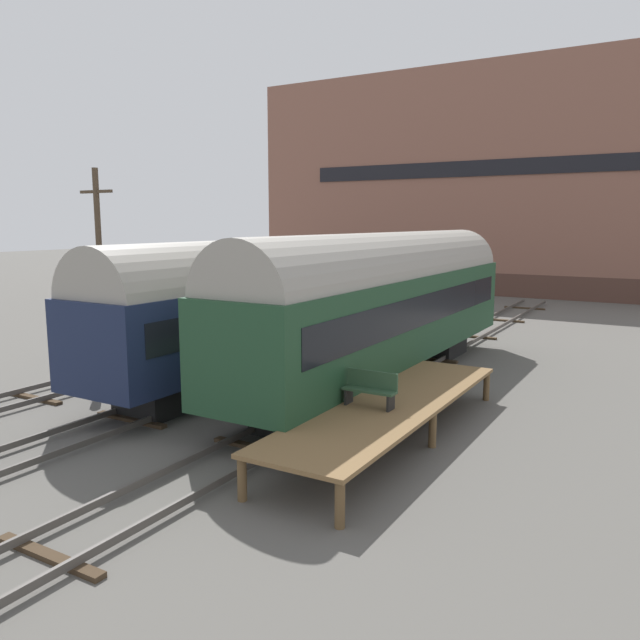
{
  "coord_description": "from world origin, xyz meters",
  "views": [
    {
      "loc": [
        13.48,
        -15.18,
        5.7
      ],
      "look_at": [
        2.24,
        3.97,
        2.2
      ],
      "focal_mm": 35.0,
      "sensor_mm": 36.0,
      "label": 1
    }
  ],
  "objects_px": {
    "train_car_navy": "(258,300)",
    "train_car_green": "(385,299)",
    "bench": "(371,388)",
    "person_worker": "(96,369)",
    "utility_pole": "(100,262)"
  },
  "relations": [
    {
      "from": "train_car_navy",
      "to": "train_car_green",
      "type": "distance_m",
      "value": 4.69
    },
    {
      "from": "bench",
      "to": "person_worker",
      "type": "xyz_separation_m",
      "value": [
        -9.58,
        -0.65,
        -0.53
      ]
    },
    {
      "from": "train_car_navy",
      "to": "utility_pole",
      "type": "bearing_deg",
      "value": -173.05
    },
    {
      "from": "utility_pole",
      "to": "train_car_navy",
      "type": "bearing_deg",
      "value": 6.95
    },
    {
      "from": "train_car_navy",
      "to": "utility_pole",
      "type": "xyz_separation_m",
      "value": [
        -7.34,
        -0.89,
        1.23
      ]
    },
    {
      "from": "person_worker",
      "to": "train_car_navy",
      "type": "bearing_deg",
      "value": 61.41
    },
    {
      "from": "train_car_green",
      "to": "utility_pole",
      "type": "distance_m",
      "value": 12.08
    },
    {
      "from": "train_car_green",
      "to": "person_worker",
      "type": "distance_m",
      "value": 9.99
    },
    {
      "from": "bench",
      "to": "train_car_navy",
      "type": "bearing_deg",
      "value": 146.55
    },
    {
      "from": "train_car_navy",
      "to": "person_worker",
      "type": "relative_size",
      "value": 9.34
    },
    {
      "from": "train_car_green",
      "to": "bench",
      "type": "distance_m",
      "value": 6.49
    },
    {
      "from": "bench",
      "to": "utility_pole",
      "type": "xyz_separation_m",
      "value": [
        -14.12,
        3.59,
        2.58
      ]
    },
    {
      "from": "train_car_green",
      "to": "utility_pole",
      "type": "relative_size",
      "value": 2.21
    },
    {
      "from": "train_car_navy",
      "to": "bench",
      "type": "bearing_deg",
      "value": -33.45
    },
    {
      "from": "person_worker",
      "to": "bench",
      "type": "bearing_deg",
      "value": 3.9
    }
  ]
}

